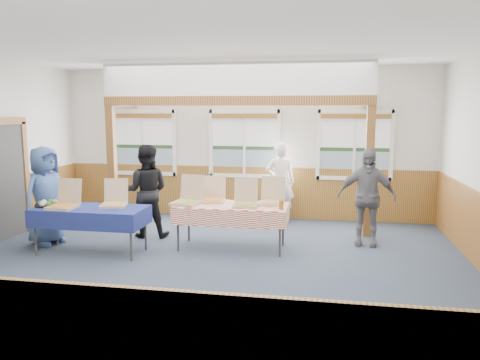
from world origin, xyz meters
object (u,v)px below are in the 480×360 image
Objects in this scene: woman_white at (280,183)px; woman_black at (146,191)px; table_left at (90,211)px; man_blue at (46,195)px; table_right at (232,208)px; person_grey at (366,197)px.

woman_black is at bearing 19.14° from woman_white.
table_left is 1.24m from woman_black.
woman_white is 0.98× the size of woman_black.
man_blue is at bearing 16.16° from woman_black.
table_right is 1.10× the size of woman_black.
table_left is 2.30m from table_right.
table_right is 3.25m from man_blue.
man_blue is at bearing 16.36° from woman_white.
woman_white reaches higher than table_left.
table_right is at bearing 153.93° from woman_black.
man_blue is at bearing -174.74° from table_right.
woman_black is 1.00× the size of man_blue.
woman_white is at bearing 146.62° from person_grey.
woman_black is 3.93m from person_grey.
woman_white is at bearing -40.49° from man_blue.
table_left is 1.09m from man_blue.
man_blue reaches higher than woman_white.
person_grey is at bearing 172.44° from woman_black.
man_blue is (-1.54, -0.75, 0.00)m from woman_black.
woman_black is at bearing 164.43° from table_right.
table_right is at bearing -156.96° from person_grey.
table_left is at bearing 28.70° from woman_white.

